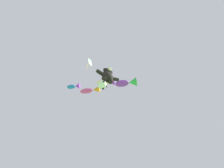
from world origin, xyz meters
The scene contains 7 objects.
teddy_bear_kite centered at (-0.93, 5.15, 12.86)m, with size 2.20×0.97×2.23m.
soccer_ball_kite centered at (-1.25, 5.43, 11.40)m, with size 0.81×0.81×0.75m.
fish_kite_violet centered at (1.78, 6.07, 15.21)m, with size 2.39×2.00×0.95m.
fish_kite_goldfin centered at (-0.13, 7.24, 15.77)m, with size 2.13×1.81×0.92m.
fish_kite_magenta centered at (-1.38, 8.71, 15.31)m, with size 2.22×1.84×0.74m.
fish_kite_cobalt centered at (-3.27, 9.57, 16.07)m, with size 1.59×1.31×0.65m.
diamond_kite centered at (-2.72, 6.04, 16.01)m, with size 0.75×0.63×2.44m.
Camera 1 is at (-3.08, -0.17, 0.95)m, focal length 24.00 mm.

